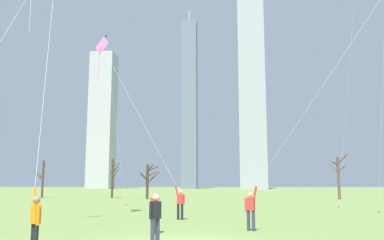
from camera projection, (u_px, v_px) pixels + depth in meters
kite_flyer_midfield_left_teal at (41, 157)px, 12.93m from camera, size 3.40×8.28×18.53m
kite_flyer_midfield_right_pink at (160, 161)px, 23.67m from camera, size 6.14×2.34×11.43m
kite_flyer_foreground_left_purple at (298, 136)px, 16.24m from camera, size 11.39×9.74×18.57m
bystander_watching_nearby at (155, 210)px, 16.55m from camera, size 0.36×0.43×1.62m
bystander_far_off_by_trees at (155, 216)px, 13.73m from camera, size 0.37×0.42×1.62m
distant_kite_low_near_trees_blue at (107, 50)px, 46.03m from camera, size 4.66×6.88×18.84m
bare_tree_far_right_edge at (42, 178)px, 56.38m from camera, size 1.53×2.12×5.08m
bare_tree_rightmost at (148, 179)px, 52.39m from camera, size 2.18×2.70×4.34m
bare_tree_center at (113, 177)px, 56.24m from camera, size 1.79×2.46×5.23m
bare_tree_left_of_center at (339, 175)px, 51.63m from camera, size 1.98×2.48×5.55m
skyline_wide_slab at (189, 103)px, 157.79m from camera, size 5.81×5.79×69.58m
skyline_mid_tower_right at (102, 120)px, 158.26m from camera, size 8.84×9.19×52.03m
skyline_short_annex at (251, 92)px, 142.19m from camera, size 9.04×7.69×71.09m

